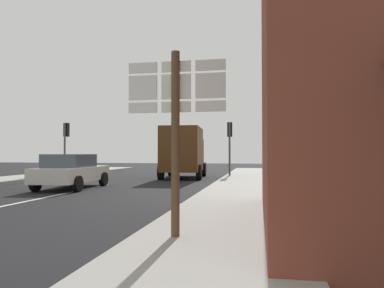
# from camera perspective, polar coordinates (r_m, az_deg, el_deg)

# --- Properties ---
(ground_plane) EXTENTS (80.00, 80.00, 0.00)m
(ground_plane) POSITION_cam_1_polar(r_m,az_deg,el_deg) (16.21, -15.91, -6.74)
(ground_plane) COLOR black
(sidewalk_right) EXTENTS (2.80, 44.00, 0.14)m
(sidewalk_right) POSITION_cam_1_polar(r_m,az_deg,el_deg) (12.57, 7.25, -8.02)
(sidewalk_right) COLOR #9E9B96
(sidewalk_right) RESTS_ON ground
(lane_centre_stripe) EXTENTS (0.16, 12.00, 0.01)m
(lane_centre_stripe) POSITION_cam_1_polar(r_m,az_deg,el_deg) (12.77, -23.98, -8.09)
(lane_centre_stripe) COLOR silver
(lane_centre_stripe) RESTS_ON ground
(sedan_far) EXTENTS (2.12, 4.27, 1.47)m
(sedan_far) POSITION_cam_1_polar(r_m,az_deg,el_deg) (16.47, -18.29, -3.99)
(sedan_far) COLOR beige
(sedan_far) RESTS_ON ground
(delivery_truck) EXTENTS (2.77, 5.14, 3.05)m
(delivery_truck) POSITION_cam_1_polar(r_m,az_deg,el_deg) (22.31, -1.36, -1.10)
(delivery_truck) COLOR #4C2D14
(delivery_truck) RESTS_ON ground
(route_sign_post) EXTENTS (1.66, 0.14, 3.20)m
(route_sign_post) POSITION_cam_1_polar(r_m,az_deg,el_deg) (6.08, -2.57, 3.24)
(route_sign_post) COLOR brown
(route_sign_post) RESTS_ON ground
(traffic_light_far_right) EXTENTS (0.30, 0.49, 3.45)m
(traffic_light_far_right) POSITION_cam_1_polar(r_m,az_deg,el_deg) (22.85, 5.91, 1.16)
(traffic_light_far_right) COLOR #47474C
(traffic_light_far_right) RESTS_ON ground
(traffic_light_far_left) EXTENTS (0.30, 0.49, 3.51)m
(traffic_light_far_left) POSITION_cam_1_polar(r_m,az_deg,el_deg) (25.39, -19.08, 1.08)
(traffic_light_far_left) COLOR #47474C
(traffic_light_far_left) RESTS_ON ground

